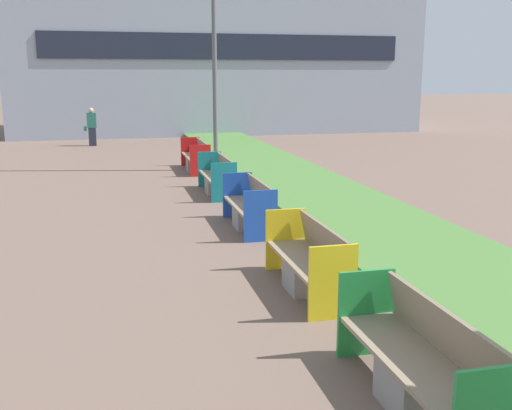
{
  "coord_description": "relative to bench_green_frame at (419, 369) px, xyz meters",
  "views": [
    {
      "loc": [
        -1.62,
        2.63,
        2.92
      ],
      "look_at": [
        0.9,
        13.03,
        0.6
      ],
      "focal_mm": 42.0,
      "sensor_mm": 36.0,
      "label": 1
    }
  ],
  "objects": [
    {
      "name": "street_lamp_post",
      "position": [
        0.61,
        14.03,
        4.13
      ],
      "size": [
        0.24,
        0.44,
        8.22
      ],
      "color": "#56595B",
      "rests_on": "ground"
    },
    {
      "name": "bench_red_frame",
      "position": [
        0.0,
        14.07,
        0.0
      ],
      "size": [
        0.65,
        2.32,
        0.94
      ],
      "color": "gray",
      "rests_on": "ground"
    },
    {
      "name": "bench_teal_frame",
      "position": [
        -0.0,
        10.22,
        -0.0
      ],
      "size": [
        0.65,
        2.14,
        0.94
      ],
      "color": "gray",
      "rests_on": "ground"
    },
    {
      "name": "pedestrian_walking",
      "position": [
        -3.33,
        21.86,
        0.43
      ],
      "size": [
        0.53,
        0.24,
        1.6
      ],
      "color": "#232633",
      "rests_on": "ground"
    },
    {
      "name": "bench_blue_frame",
      "position": [
        -0.0,
        6.66,
        -0.0
      ],
      "size": [
        0.65,
        2.05,
        0.94
      ],
      "color": "gray",
      "rests_on": "ground"
    },
    {
      "name": "bench_yellow_frame",
      "position": [
        -0.0,
        3.06,
        -0.0
      ],
      "size": [
        0.65,
        2.08,
        0.94
      ],
      "color": "gray",
      "rests_on": "ground"
    },
    {
      "name": "planter_grass_strip",
      "position": [
        2.26,
        4.97,
        -0.28
      ],
      "size": [
        2.8,
        120.0,
        0.18
      ],
      "color": "#4C7A38",
      "rests_on": "ground"
    },
    {
      "name": "building_backdrop",
      "position": [
        3.06,
        28.65,
        3.5
      ],
      "size": [
        20.57,
        8.41,
        7.75
      ],
      "color": "#939EAD",
      "rests_on": "ground"
    },
    {
      "name": "bench_green_frame",
      "position": [
        0.0,
        0.0,
        0.0
      ],
      "size": [
        0.65,
        2.2,
        0.94
      ],
      "color": "gray",
      "rests_on": "ground"
    }
  ]
}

